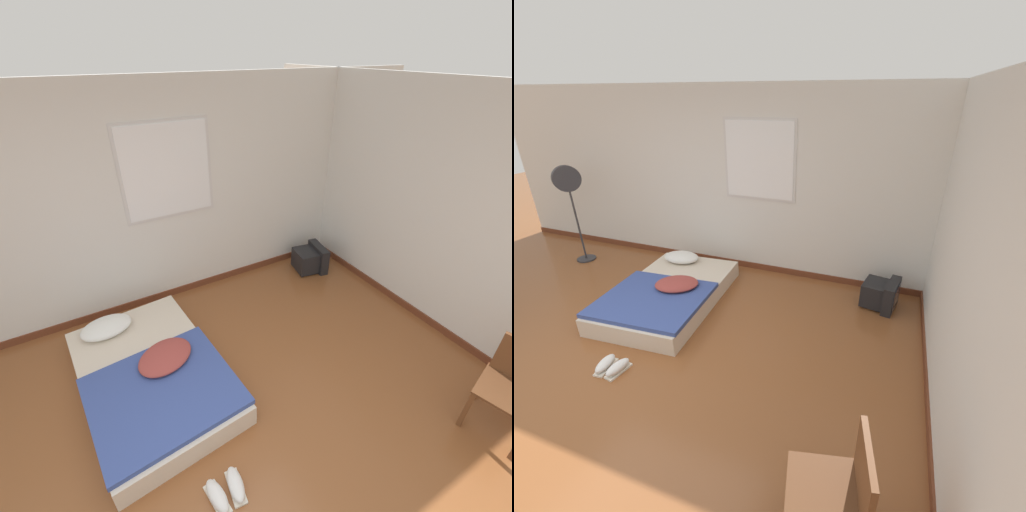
# 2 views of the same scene
# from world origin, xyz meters

# --- Properties ---
(wall_back) EXTENTS (8.17, 0.08, 2.60)m
(wall_back) POSITION_xyz_m (0.01, 2.78, 1.29)
(wall_back) COLOR silver
(wall_back) RESTS_ON ground_plane
(mattress_bed) EXTENTS (1.34, 1.94, 0.37)m
(mattress_bed) POSITION_xyz_m (-0.19, 1.47, 0.14)
(mattress_bed) COLOR beige
(mattress_bed) RESTS_ON ground_plane
(crt_tv) EXTENTS (0.47, 0.47, 0.37)m
(crt_tv) POSITION_xyz_m (2.38, 2.32, 0.18)
(crt_tv) COLOR black
(crt_tv) RESTS_ON ground_plane
(sneaker_pair) EXTENTS (0.29, 0.27, 0.10)m
(sneaker_pair) POSITION_xyz_m (0.01, 0.23, 0.05)
(sneaker_pair) COLOR silver
(sneaker_pair) RESTS_ON ground_plane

